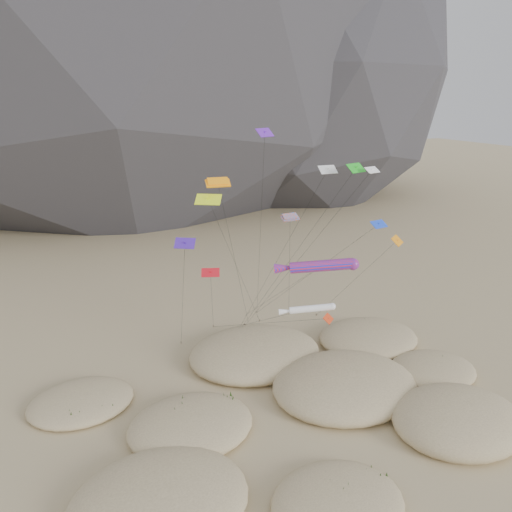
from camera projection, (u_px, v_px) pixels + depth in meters
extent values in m
plane|color=#CCB789|center=(327.00, 422.00, 49.81)|extent=(500.00, 500.00, 0.00)
ellipsoid|color=black|center=(299.00, 70.00, 155.17)|extent=(130.55, 126.41, 100.00)
ellipsoid|color=#CCB789|center=(159.00, 502.00, 39.13)|extent=(14.45, 12.28, 3.20)
ellipsoid|color=#CCB789|center=(338.00, 503.00, 39.25)|extent=(10.95, 9.30, 2.20)
ellipsoid|color=#CCB789|center=(458.00, 420.00, 48.71)|extent=(13.41, 11.40, 3.88)
ellipsoid|color=#CCB789|center=(191.00, 425.00, 48.31)|extent=(12.28, 10.44, 2.69)
ellipsoid|color=#CCB789|center=(344.00, 385.00, 54.50)|extent=(16.30, 13.86, 3.85)
ellipsoid|color=#CCB789|center=(432.00, 370.00, 58.20)|extent=(10.41, 8.85, 2.10)
ellipsoid|color=#CCB789|center=(255.00, 353.00, 61.43)|extent=(16.43, 13.96, 3.43)
ellipsoid|color=#CCB789|center=(368.00, 338.00, 65.56)|extent=(13.35, 11.34, 2.67)
ellipsoid|color=#CCB789|center=(81.00, 402.00, 52.27)|extent=(10.84, 9.21, 1.98)
ellipsoid|color=black|center=(177.00, 501.00, 38.97)|extent=(2.66, 2.28, 0.80)
ellipsoid|color=black|center=(188.00, 485.00, 40.69)|extent=(2.57, 2.20, 0.77)
ellipsoid|color=black|center=(347.00, 490.00, 40.42)|extent=(2.40, 2.05, 0.72)
ellipsoid|color=black|center=(369.00, 479.00, 41.72)|extent=(2.46, 2.11, 0.74)
ellipsoid|color=black|center=(441.00, 406.00, 50.66)|extent=(3.37, 2.88, 1.01)
ellipsoid|color=black|center=(427.00, 422.00, 48.45)|extent=(2.28, 1.95, 0.68)
ellipsoid|color=black|center=(179.00, 412.00, 49.96)|extent=(2.75, 2.35, 0.82)
ellipsoid|color=black|center=(227.00, 403.00, 51.58)|extent=(2.01, 1.72, 0.60)
ellipsoid|color=black|center=(321.00, 388.00, 53.57)|extent=(3.46, 2.96, 1.04)
ellipsoid|color=black|center=(354.00, 367.00, 57.84)|extent=(2.52, 2.16, 0.76)
ellipsoid|color=black|center=(316.00, 402.00, 51.43)|extent=(2.57, 2.20, 0.77)
ellipsoid|color=black|center=(438.00, 364.00, 59.33)|extent=(2.01, 1.72, 0.60)
ellipsoid|color=black|center=(238.00, 349.00, 61.91)|extent=(3.31, 2.83, 0.99)
ellipsoid|color=black|center=(275.00, 351.00, 61.56)|extent=(2.15, 1.84, 0.65)
ellipsoid|color=black|center=(360.00, 328.00, 67.97)|extent=(2.54, 2.17, 0.76)
ellipsoid|color=black|center=(363.00, 340.00, 65.11)|extent=(1.95, 1.67, 0.59)
ellipsoid|color=black|center=(72.00, 416.00, 49.92)|extent=(2.08, 1.78, 0.62)
ellipsoid|color=black|center=(106.00, 411.00, 50.75)|extent=(2.27, 1.95, 0.68)
cylinder|color=#3F2D1E|center=(233.00, 340.00, 66.03)|extent=(0.08, 0.08, 0.30)
cylinder|color=#3F2D1E|center=(245.00, 325.00, 70.30)|extent=(0.08, 0.08, 0.30)
cylinder|color=#3F2D1E|center=(260.00, 320.00, 71.62)|extent=(0.08, 0.08, 0.30)
cylinder|color=#3F2D1E|center=(257.00, 312.00, 74.45)|extent=(0.08, 0.08, 0.30)
cylinder|color=#3F2D1E|center=(316.00, 315.00, 73.51)|extent=(0.08, 0.08, 0.30)
cylinder|color=#3F2D1E|center=(213.00, 326.00, 69.90)|extent=(0.08, 0.08, 0.30)
cylinder|color=#3F2D1E|center=(307.00, 307.00, 76.13)|extent=(0.08, 0.08, 0.30)
cylinder|color=#3F2D1E|center=(181.00, 342.00, 65.31)|extent=(0.08, 0.08, 0.30)
cylinder|color=#FF281A|center=(321.00, 266.00, 54.01)|extent=(6.65, 4.38, 1.95)
sphere|color=#FF281A|center=(353.00, 264.00, 53.68)|extent=(1.31, 1.31, 1.31)
cone|color=#FF281A|center=(287.00, 268.00, 54.39)|extent=(3.01, 2.33, 1.40)
cylinder|color=black|center=(277.00, 294.00, 63.84)|extent=(1.32, 18.45, 13.45)
cylinder|color=white|center=(311.00, 309.00, 52.30)|extent=(4.52, 2.25, 1.03)
sphere|color=white|center=(332.00, 306.00, 52.39)|extent=(0.76, 0.76, 0.76)
cone|color=white|center=(287.00, 311.00, 52.22)|extent=(1.96, 1.25, 0.77)
cylinder|color=black|center=(264.00, 320.00, 60.91)|extent=(2.66, 17.56, 9.74)
cube|color=orange|center=(218.00, 183.00, 50.96)|extent=(2.63, 1.36, 0.75)
cube|color=orange|center=(218.00, 181.00, 50.90)|extent=(2.23, 1.08, 0.73)
cylinder|color=black|center=(236.00, 264.00, 61.19)|extent=(8.39, 11.83, 22.49)
cube|color=#FF551A|center=(290.00, 218.00, 55.91)|extent=(2.22, 1.07, 0.61)
cube|color=#FF551A|center=(290.00, 216.00, 55.85)|extent=(1.88, 0.86, 0.60)
cylinder|color=black|center=(289.00, 272.00, 65.19)|extent=(6.59, 12.05, 17.94)
cube|color=red|center=(210.00, 273.00, 51.01)|extent=(2.09, 1.59, 0.66)
cube|color=red|center=(210.00, 274.00, 51.06)|extent=(0.27, 0.25, 0.64)
cylinder|color=black|center=(212.00, 304.00, 60.47)|extent=(5.12, 14.64, 13.73)
cube|color=#E0FC1A|center=(208.00, 199.00, 50.22)|extent=(2.94, 2.52, 0.87)
cube|color=#E0FC1A|center=(208.00, 201.00, 50.27)|extent=(0.38, 0.34, 0.90)
cylinder|color=black|center=(238.00, 271.00, 60.93)|extent=(11.30, 12.17, 21.01)
cube|color=silver|center=(328.00, 170.00, 59.93)|extent=(2.27, 1.21, 0.88)
cube|color=silver|center=(328.00, 171.00, 59.98)|extent=(0.28, 0.29, 0.75)
cylinder|color=black|center=(278.00, 259.00, 63.00)|extent=(11.13, 4.01, 22.46)
cube|color=orange|center=(397.00, 241.00, 56.56)|extent=(2.22, 1.98, 0.88)
cube|color=orange|center=(397.00, 242.00, 56.60)|extent=(0.38, 0.39, 0.68)
cylinder|color=black|center=(351.00, 283.00, 65.05)|extent=(1.30, 14.70, 15.29)
cube|color=#6220BD|center=(265.00, 133.00, 52.73)|extent=(2.19, 1.57, 0.87)
cube|color=#6220BD|center=(265.00, 134.00, 52.78)|extent=(0.33, 0.37, 0.66)
cylinder|color=black|center=(260.00, 238.00, 63.61)|extent=(5.01, 13.12, 27.23)
cube|color=blue|center=(379.00, 224.00, 53.17)|extent=(1.96, 1.27, 0.64)
cube|color=blue|center=(379.00, 226.00, 53.22)|extent=(0.24, 0.21, 0.63)
cylinder|color=black|center=(308.00, 276.00, 63.83)|extent=(5.13, 20.45, 17.90)
cube|color=#431CA8|center=(185.00, 243.00, 46.34)|extent=(2.12, 1.78, 0.83)
cube|color=#431CA8|center=(185.00, 245.00, 46.38)|extent=(0.34, 0.36, 0.64)
cylinder|color=black|center=(183.00, 302.00, 55.84)|extent=(2.88, 14.24, 17.92)
cube|color=green|center=(356.00, 168.00, 58.46)|extent=(2.60, 1.76, 0.96)
cube|color=green|center=(356.00, 169.00, 58.51)|extent=(0.36, 0.37, 0.80)
cylinder|color=black|center=(291.00, 259.00, 62.26)|extent=(13.38, 6.58, 22.85)
cube|color=red|center=(328.00, 319.00, 52.41)|extent=(1.67, 1.58, 0.63)
cube|color=red|center=(328.00, 320.00, 52.46)|extent=(0.27, 0.28, 0.52)
cylinder|color=black|center=(263.00, 323.00, 61.17)|extent=(6.06, 19.82, 8.65)
cube|color=white|center=(372.00, 170.00, 58.00)|extent=(1.93, 1.28, 0.62)
cube|color=white|center=(372.00, 171.00, 58.05)|extent=(0.24, 0.20, 0.62)
cylinder|color=black|center=(303.00, 255.00, 64.16)|extent=(11.54, 11.26, 22.70)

